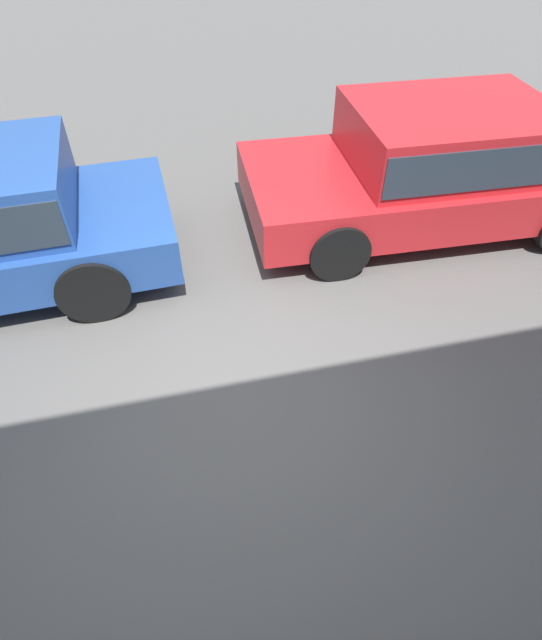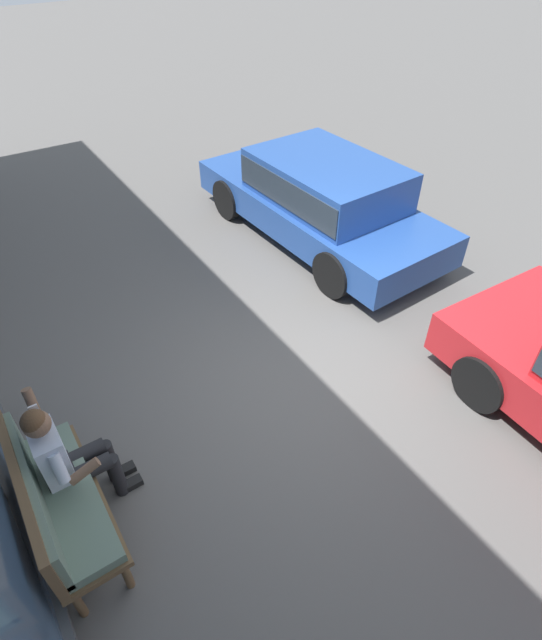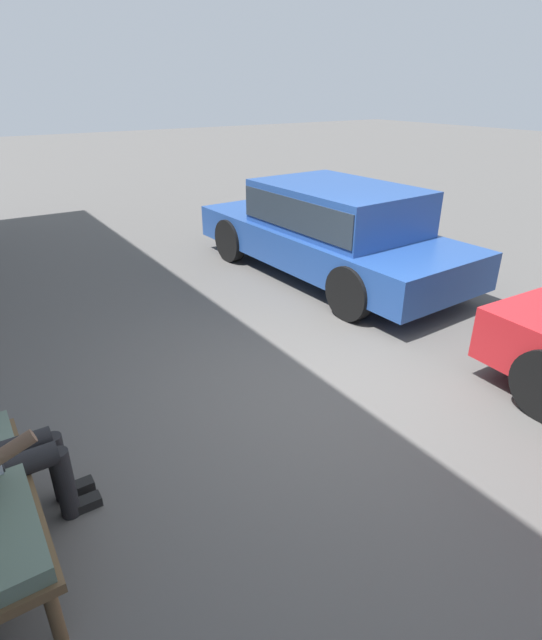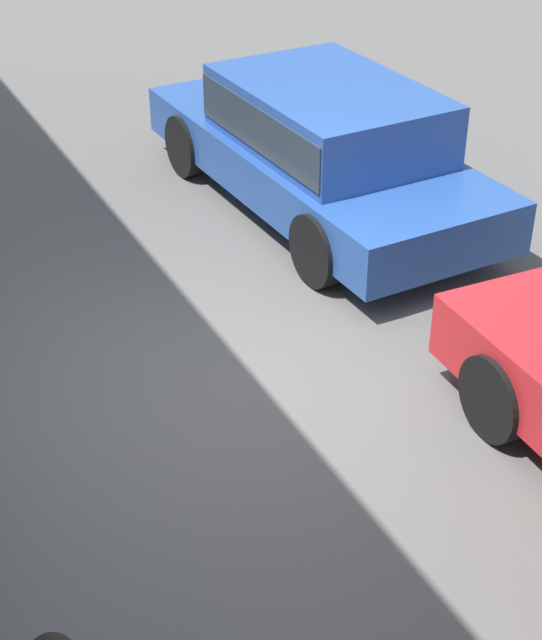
% 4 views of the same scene
% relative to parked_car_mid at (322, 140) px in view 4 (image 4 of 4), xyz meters
% --- Properties ---
extents(ground_plane, '(60.00, 60.00, 0.00)m').
position_rel_parked_car_mid_xyz_m(ground_plane, '(-2.40, 2.08, -0.76)').
color(ground_plane, '#565451').
extents(parked_car_mid, '(4.55, 2.01, 1.36)m').
position_rel_parked_car_mid_xyz_m(parked_car_mid, '(0.00, 0.00, 0.00)').
color(parked_car_mid, '#23478E').
rests_on(parked_car_mid, ground_plane).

